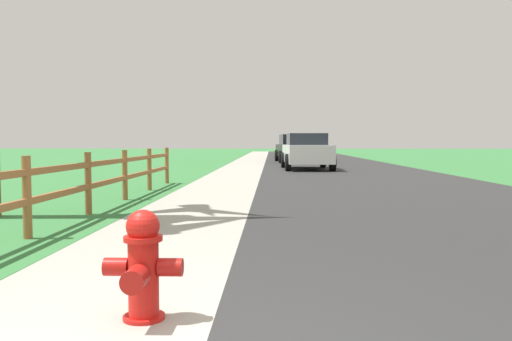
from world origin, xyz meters
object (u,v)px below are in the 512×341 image
parked_car_red (293,147)px  parked_car_blue (294,147)px  parked_suv_white (307,151)px  parked_car_black (295,148)px  fire_hydrant (143,265)px

parked_car_red → parked_car_blue: 8.75m
parked_car_blue → parked_suv_white: bearing=-91.2°
parked_car_black → parked_suv_white: bearing=-88.8°
parked_car_black → parked_car_blue: 16.88m
fire_hydrant → parked_suv_white: bearing=82.8°
parked_car_black → parked_car_red: (0.24, 8.13, -0.02)m
parked_car_red → parked_car_blue: parked_car_red is taller
parked_suv_white → parked_car_red: (0.08, 16.12, 0.02)m
fire_hydrant → parked_car_red: bearing=86.0°
parked_car_red → parked_car_blue: size_ratio=1.01×
parked_suv_white → parked_car_blue: 24.86m
parked_car_black → parked_car_blue: parked_car_black is taller
fire_hydrant → parked_car_red: size_ratio=0.16×
fire_hydrant → parked_car_black: 27.26m
parked_car_blue → parked_car_red: bearing=-92.9°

